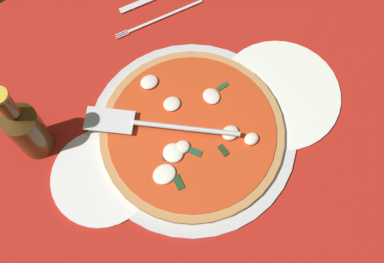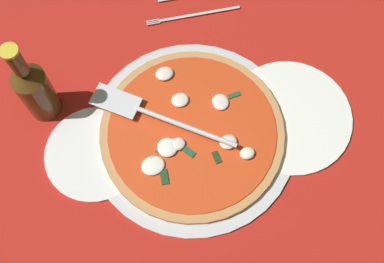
% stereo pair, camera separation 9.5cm
% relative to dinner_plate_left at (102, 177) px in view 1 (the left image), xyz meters
% --- Properties ---
extents(ground_plane, '(1.09, 1.09, 0.01)m').
position_rel_dinner_plate_left_xyz_m(ground_plane, '(0.21, -0.05, -0.01)').
color(ground_plane, '#AF2017').
extents(checker_pattern, '(1.09, 1.09, 0.00)m').
position_rel_dinner_plate_left_xyz_m(checker_pattern, '(0.21, -0.05, -0.01)').
color(checker_pattern, silver).
rests_on(checker_pattern, ground_plane).
extents(pizza_pan, '(0.42, 0.42, 0.01)m').
position_rel_dinner_plate_left_xyz_m(pizza_pan, '(0.20, -0.02, -0.00)').
color(pizza_pan, silver).
rests_on(pizza_pan, ground_plane).
extents(dinner_plate_left, '(0.20, 0.20, 0.01)m').
position_rel_dinner_plate_left_xyz_m(dinner_plate_left, '(0.00, 0.00, 0.00)').
color(dinner_plate_left, silver).
rests_on(dinner_plate_left, ground_plane).
extents(dinner_plate_right, '(0.26, 0.26, 0.01)m').
position_rel_dinner_plate_left_xyz_m(dinner_plate_right, '(0.40, -0.05, 0.00)').
color(dinner_plate_right, white).
rests_on(dinner_plate_right, ground_plane).
extents(pizza, '(0.37, 0.37, 0.03)m').
position_rel_dinner_plate_left_xyz_m(pizza, '(0.20, -0.02, 0.01)').
color(pizza, tan).
rests_on(pizza, pizza_pan).
extents(pizza_server, '(0.25, 0.23, 0.01)m').
position_rel_dinner_plate_left_xyz_m(pizza_server, '(0.14, 0.02, 0.04)').
color(pizza_server, silver).
rests_on(pizza_server, pizza).
extents(place_setting_far, '(0.24, 0.16, 0.01)m').
position_rel_dinner_plate_left_xyz_m(place_setting_far, '(0.31, 0.28, -0.00)').
color(place_setting_far, white).
rests_on(place_setting_far, ground_plane).
extents(beer_bottle, '(0.07, 0.07, 0.23)m').
position_rel_dinner_plate_left_xyz_m(beer_bottle, '(-0.07, 0.13, 0.08)').
color(beer_bottle, '#563816').
rests_on(beer_bottle, ground_plane).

